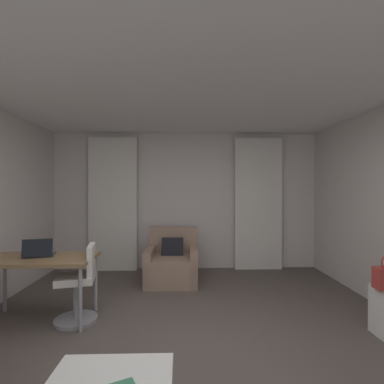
{
  "coord_description": "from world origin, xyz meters",
  "views": [
    {
      "loc": [
        -0.06,
        -2.54,
        1.53
      ],
      "look_at": [
        0.07,
        1.46,
        1.49
      ],
      "focal_mm": 26.98,
      "sensor_mm": 36.0,
      "label": 1
    }
  ],
  "objects_px": {
    "desk_chair": "(80,287)",
    "laptop": "(39,253)",
    "desk": "(40,263)",
    "armchair": "(172,264)"
  },
  "relations": [
    {
      "from": "armchair",
      "to": "laptop",
      "type": "relative_size",
      "value": 2.34
    },
    {
      "from": "desk",
      "to": "laptop",
      "type": "distance_m",
      "value": 0.12
    },
    {
      "from": "armchair",
      "to": "desk_chair",
      "type": "relative_size",
      "value": 0.98
    },
    {
      "from": "desk_chair",
      "to": "laptop",
      "type": "bearing_deg",
      "value": 173.63
    },
    {
      "from": "desk_chair",
      "to": "laptop",
      "type": "height_order",
      "value": "laptop"
    },
    {
      "from": "desk_chair",
      "to": "armchair",
      "type": "bearing_deg",
      "value": 53.74
    },
    {
      "from": "desk",
      "to": "desk_chair",
      "type": "height_order",
      "value": "desk_chair"
    },
    {
      "from": "armchair",
      "to": "desk",
      "type": "bearing_deg",
      "value": -137.21
    },
    {
      "from": "armchair",
      "to": "desk",
      "type": "relative_size",
      "value": 0.71
    },
    {
      "from": "desk",
      "to": "desk_chair",
      "type": "distance_m",
      "value": 0.54
    }
  ]
}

